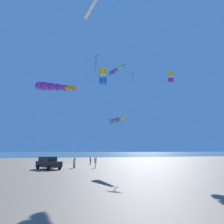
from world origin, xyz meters
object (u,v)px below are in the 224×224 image
kite_delta_white_trailing (96,57)px  kite_box_green_low_center (103,77)px  person_child_green_jacket (95,162)px  kite_box_black_fish_shape (171,77)px  kite_delta_purple_drifting (133,73)px  kite_windsock_magenta_far_left (93,5)px  person_adult_flyer (74,162)px  person_child_grey_jacket (91,160)px  kite_windsock_red_high_left (116,120)px  kite_windsock_teal_far_right (50,87)px  parked_car (48,163)px  cooler_box (52,169)px  kite_windsock_checkered_midright (115,71)px

kite_delta_white_trailing → kite_box_green_low_center: kite_delta_white_trailing is taller
person_child_green_jacket → kite_box_black_fish_shape: kite_box_black_fish_shape is taller
kite_delta_purple_drifting → kite_delta_white_trailing: bearing=-48.8°
person_child_green_jacket → kite_windsock_magenta_far_left: (15.09, -3.19, 16.72)m
kite_windsock_magenta_far_left → kite_box_black_fish_shape: 18.18m
kite_delta_purple_drifting → kite_box_green_low_center: bearing=-31.5°
person_adult_flyer → kite_box_green_low_center: size_ratio=0.15×
person_child_grey_jacket → kite_windsock_red_high_left: size_ratio=0.14×
kite_box_black_fish_shape → kite_box_green_low_center: (6.97, -12.93, -3.55)m
kite_windsock_teal_far_right → person_adult_flyer: bearing=165.2°
person_child_green_jacket → kite_box_green_low_center: 15.67m
parked_car → kite_windsock_magenta_far_left: bearing=15.6°
kite_windsock_magenta_far_left → kite_box_black_fish_shape: size_ratio=1.16×
parked_car → kite_windsock_magenta_far_left: kite_windsock_magenta_far_left is taller
kite_delta_purple_drifting → kite_windsock_red_high_left: kite_delta_purple_drifting is taller
cooler_box → kite_box_green_low_center: kite_box_green_low_center is taller
parked_car → person_adult_flyer: (-1.50, 3.99, 0.02)m
parked_car → person_adult_flyer: 4.27m
kite_windsock_teal_far_right → kite_windsock_red_high_left: bearing=128.3°
person_adult_flyer → person_child_grey_jacket: bearing=152.4°
kite_box_black_fish_shape → kite_windsock_teal_far_right: bearing=-65.5°
kite_windsock_red_high_left → cooler_box: bearing=-112.3°
person_child_grey_jacket → kite_delta_white_trailing: size_ratio=0.09×
person_adult_flyer → person_child_grey_jacket: (-7.27, 3.79, -0.15)m
kite_delta_white_trailing → kite_windsock_teal_far_right: bearing=-34.4°
person_child_grey_jacket → kite_box_green_low_center: (20.19, -1.89, 10.33)m
person_child_grey_jacket → kite_windsock_teal_far_right: bearing=-19.3°
person_adult_flyer → kite_box_black_fish_shape: size_ratio=0.11×
parked_car → kite_delta_purple_drifting: size_ratio=0.25×
person_child_grey_jacket → kite_windsock_teal_far_right: size_ratio=0.09×
kite_windsock_checkered_midright → kite_delta_white_trailing: (-3.60, -2.13, 3.45)m
cooler_box → kite_windsock_checkered_midright: (4.92, 7.90, 13.41)m
person_child_grey_jacket → kite_windsock_checkered_midright: (16.34, 0.66, 12.81)m
person_adult_flyer → kite_windsock_magenta_far_left: bearing=0.4°
kite_windsock_checkered_midright → kite_delta_white_trailing: 5.42m
parked_car → person_adult_flyer: size_ratio=2.57×
person_child_grey_jacket → kite_windsock_checkered_midright: size_ratio=0.11×
kite_windsock_magenta_far_left → kite_delta_white_trailing: bearing=168.3°
person_adult_flyer → kite_delta_purple_drifting: kite_delta_purple_drifting is taller
cooler_box → kite_windsock_teal_far_right: bearing=-2.1°
kite_windsock_magenta_far_left → person_child_grey_jacket: bearing=171.0°
cooler_box → kite_windsock_teal_far_right: size_ratio=0.04×
person_adult_flyer → kite_windsock_red_high_left: kite_windsock_red_high_left is taller
kite_delta_purple_drifting → kite_delta_white_trailing: kite_delta_purple_drifting is taller
kite_windsock_red_high_left → kite_box_green_low_center: kite_box_green_low_center is taller
kite_windsock_magenta_far_left → kite_delta_white_trailing: (-10.69, 2.22, -0.63)m
kite_windsock_red_high_left → kite_delta_white_trailing: bearing=-129.0°
kite_box_black_fish_shape → kite_windsock_teal_far_right: kite_box_black_fish_shape is taller
person_child_green_jacket → person_child_grey_jacket: bearing=176.5°
kite_windsock_red_high_left → person_adult_flyer: bearing=-147.0°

